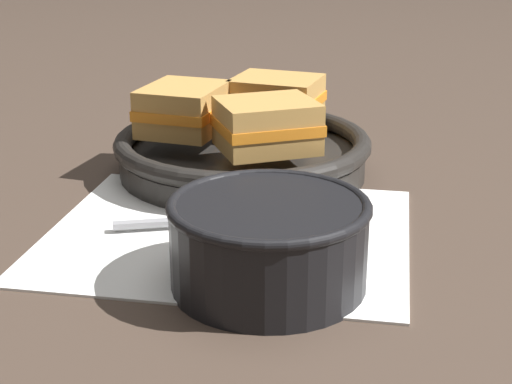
{
  "coord_description": "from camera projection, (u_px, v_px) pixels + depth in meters",
  "views": [
    {
      "loc": [
        0.17,
        -0.58,
        0.26
      ],
      "look_at": [
        0.03,
        0.0,
        0.03
      ],
      "focal_mm": 55.0,
      "sensor_mm": 36.0,
      "label": 1
    }
  ],
  "objects": [
    {
      "name": "sandwich_near_right",
      "position": [
        184.0,
        109.0,
        0.77
      ],
      "size": [
        0.08,
        0.09,
        0.05
      ],
      "rotation": [
        0.0,
        0.0,
        4.64
      ],
      "color": "#C18E47",
      "rests_on": "skillet"
    },
    {
      "name": "soup_bowl",
      "position": [
        269.0,
        238.0,
        0.54
      ],
      "size": [
        0.14,
        0.14,
        0.07
      ],
      "color": "black",
      "rests_on": "ground_plane"
    },
    {
      "name": "spoon",
      "position": [
        261.0,
        217.0,
        0.66
      ],
      "size": [
        0.17,
        0.09,
        0.01
      ],
      "rotation": [
        0.0,
        0.0,
        0.41
      ],
      "color": "#9E9EA3",
      "rests_on": "napkin"
    },
    {
      "name": "napkin",
      "position": [
        228.0,
        233.0,
        0.64
      ],
      "size": [
        0.31,
        0.27,
        0.0
      ],
      "color": "white",
      "rests_on": "ground_plane"
    },
    {
      "name": "ground_plane",
      "position": [
        224.0,
        229.0,
        0.65
      ],
      "size": [
        4.0,
        4.0,
        0.0
      ],
      "primitive_type": "plane",
      "color": "#47382D"
    },
    {
      "name": "skillet",
      "position": [
        243.0,
        153.0,
        0.78
      ],
      "size": [
        0.25,
        0.25,
        0.04
      ],
      "color": "black",
      "rests_on": "ground_plane"
    },
    {
      "name": "sandwich_far_left",
      "position": [
        267.0,
        125.0,
        0.72
      ],
      "size": [
        0.11,
        0.11,
        0.05
      ],
      "rotation": [
        0.0,
        0.0,
        6.84
      ],
      "color": "#C18E47",
      "rests_on": "skillet"
    },
    {
      "name": "sandwich_near_left",
      "position": [
        277.0,
        99.0,
        0.81
      ],
      "size": [
        0.09,
        0.08,
        0.05
      ],
      "rotation": [
        0.0,
        0.0,
        3.04
      ],
      "color": "#C18E47",
      "rests_on": "skillet"
    }
  ]
}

